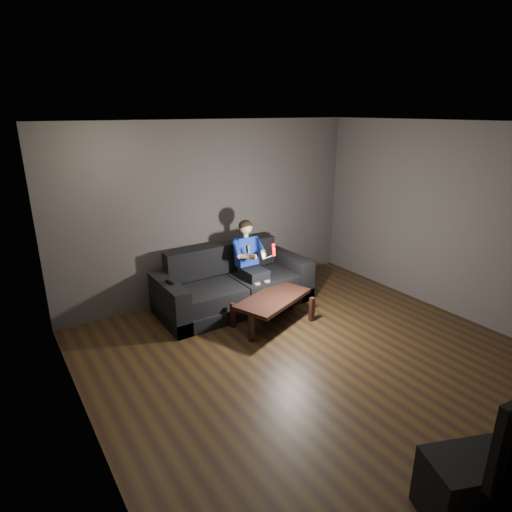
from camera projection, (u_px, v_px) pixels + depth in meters
floor at (317, 361)px, 5.07m from camera, size 5.00×5.00×0.00m
back_wall at (214, 210)px, 6.60m from camera, size 5.00×0.04×2.70m
left_wall at (81, 310)px, 3.33m from camera, size 0.04×5.00×2.70m
right_wall at (459, 222)px, 5.93m from camera, size 0.04×5.00×2.70m
ceiling at (330, 123)px, 4.19m from camera, size 5.00×5.00×0.02m
sofa at (234, 288)px, 6.43m from camera, size 2.30×0.99×0.89m
child at (250, 256)px, 6.37m from camera, size 0.49×0.60×1.19m
wii_remote_red at (273, 250)px, 5.98m from camera, size 0.05×0.07×0.18m
nunchuk_white at (263, 254)px, 5.91m from camera, size 0.06×0.08×0.14m
wii_remote_black at (170, 282)px, 5.71m from camera, size 0.06×0.17×0.03m
coffee_table at (273, 301)px, 5.85m from camera, size 1.24×0.92×0.41m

